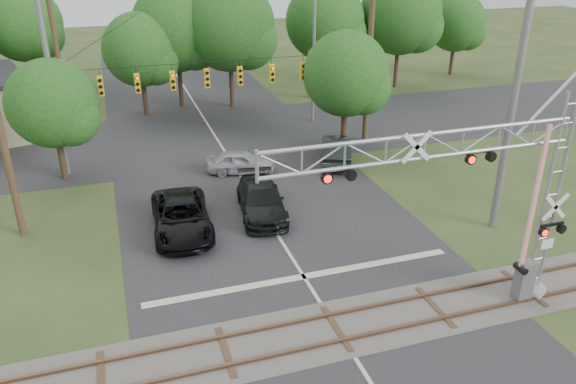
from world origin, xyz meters
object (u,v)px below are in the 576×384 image
object	(u,v)px
traffic_signal_span	(237,67)
streetlight	(311,47)
crossing_gantry	(475,190)
sedan_silver	(241,162)
pickup_black	(181,216)
car_dark	(261,200)

from	to	relation	value
traffic_signal_span	streetlight	xyz separation A→B (m)	(6.59, 5.13, -0.10)
streetlight	crossing_gantry	bearing A→B (deg)	-96.70
crossing_gantry	sedan_silver	xyz separation A→B (m)	(-4.49, 15.43, -4.28)
pickup_black	streetlight	size ratio (longest dim) A/B	0.58
crossing_gantry	traffic_signal_span	world-z (taller)	traffic_signal_span
car_dark	streetlight	xyz separation A→B (m)	(7.56, 13.57, 4.72)
crossing_gantry	streetlight	bearing A→B (deg)	83.30
sedan_silver	car_dark	bearing A→B (deg)	-165.91
pickup_black	car_dark	bearing A→B (deg)	12.13
crossing_gantry	pickup_black	size ratio (longest dim) A/B	2.04
sedan_silver	streetlight	xyz separation A→B (m)	(7.25, 8.07, 4.81)
car_dark	sedan_silver	bearing A→B (deg)	94.22
car_dark	streetlight	bearing A→B (deg)	68.26
pickup_black	sedan_silver	bearing A→B (deg)	58.10
traffic_signal_span	car_dark	size ratio (longest dim) A/B	3.70
pickup_black	sedan_silver	size ratio (longest dim) A/B	1.43
car_dark	traffic_signal_span	bearing A→B (deg)	90.84
pickup_black	sedan_silver	xyz separation A→B (m)	(4.33, 6.12, -0.11)
streetlight	traffic_signal_span	bearing A→B (deg)	-142.11
sedan_silver	traffic_signal_span	bearing A→B (deg)	4.50
car_dark	streetlight	size ratio (longest dim) A/B	0.53
crossing_gantry	car_dark	size ratio (longest dim) A/B	2.20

